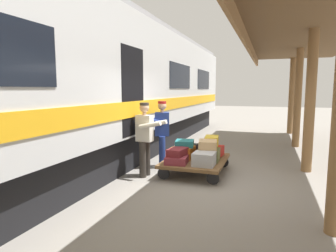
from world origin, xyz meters
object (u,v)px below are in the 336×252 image
at_px(suitcase_teal_softside, 185,143).
at_px(suitcase_tan_vintage, 208,145).
at_px(suitcase_red_plastic, 213,151).
at_px(porter_in_overalls, 161,132).
at_px(train_car, 78,87).
at_px(suitcase_olive_duffel, 209,155).
at_px(suitcase_yellow_case, 212,141).
at_px(suitcase_burgundy_valise, 177,159).
at_px(suitcase_maroon_trunk, 177,152).
at_px(luggage_cart, 196,161).
at_px(suitcase_orange_carryall, 183,152).
at_px(porter_by_door, 145,137).
at_px(suitcase_black_hardshell, 189,149).
at_px(suitcase_gray_aluminum, 204,159).

height_order(suitcase_teal_softside, suitcase_tan_vintage, suitcase_tan_vintage).
distance_m(suitcase_red_plastic, porter_in_overalls, 1.39).
distance_m(train_car, suitcase_olive_duffel, 3.57).
bearing_deg(suitcase_tan_vintage, suitcase_olive_duffel, -172.00).
xyz_separation_m(suitcase_yellow_case, porter_in_overalls, (1.25, 0.26, 0.21)).
distance_m(train_car, suitcase_yellow_case, 3.57).
distance_m(suitcase_burgundy_valise, suitcase_red_plastic, 1.18).
height_order(suitcase_burgundy_valise, suitcase_maroon_trunk, suitcase_maroon_trunk).
xyz_separation_m(suitcase_tan_vintage, porter_in_overalls, (1.26, -0.24, 0.22)).
xyz_separation_m(luggage_cart, suitcase_yellow_case, (-0.28, -0.50, 0.42)).
xyz_separation_m(luggage_cart, suitcase_orange_carryall, (0.31, 0.00, 0.19)).
relative_size(luggage_cart, suitcase_teal_softside, 4.02).
relative_size(suitcase_maroon_trunk, porter_by_door, 0.32).
bearing_deg(suitcase_olive_duffel, suitcase_black_hardshell, -38.85).
bearing_deg(suitcase_yellow_case, suitcase_teal_softside, 38.87).
height_order(suitcase_black_hardshell, suitcase_gray_aluminum, suitcase_gray_aluminum).
xyz_separation_m(luggage_cart, suitcase_tan_vintage, (-0.29, 0.00, 0.41)).
bearing_deg(train_car, suitcase_olive_duffel, -168.80).
bearing_deg(suitcase_burgundy_valise, suitcase_black_hardshell, -90.00).
xyz_separation_m(suitcase_black_hardshell, suitcase_tan_vintage, (-0.60, 0.51, 0.25)).
relative_size(suitcase_tan_vintage, suitcase_maroon_trunk, 1.00).
xyz_separation_m(suitcase_burgundy_valise, suitcase_orange_carryall, (-0.00, -0.50, 0.06)).
relative_size(train_car, suitcase_red_plastic, 43.46).
relative_size(train_car, suitcase_orange_carryall, 40.26).
xyz_separation_m(suitcase_gray_aluminum, suitcase_tan_vintage, (0.02, -0.50, 0.22)).
distance_m(suitcase_orange_carryall, suitcase_maroon_trunk, 0.48).
height_order(luggage_cart, suitcase_teal_softside, suitcase_teal_softside).
distance_m(suitcase_black_hardshell, suitcase_tan_vintage, 0.82).
relative_size(suitcase_yellow_case, porter_in_overalls, 0.28).
xyz_separation_m(suitcase_red_plastic, suitcase_teal_softside, (0.60, 0.47, 0.24)).
bearing_deg(suitcase_gray_aluminum, luggage_cart, -58.17).
distance_m(suitcase_red_plastic, suitcase_gray_aluminum, 1.00).
bearing_deg(suitcase_tan_vintage, porter_in_overalls, -10.89).
distance_m(suitcase_teal_softside, suitcase_maroon_trunk, 0.51).
bearing_deg(suitcase_tan_vintage, suitcase_orange_carryall, -0.31).
relative_size(suitcase_orange_carryall, suitcase_tan_vintage, 0.98).
bearing_deg(suitcase_teal_softside, suitcase_maroon_trunk, 86.93).
height_order(suitcase_orange_carryall, suitcase_olive_duffel, suitcase_orange_carryall).
height_order(suitcase_tan_vintage, porter_by_door, porter_by_door).
distance_m(suitcase_gray_aluminum, suitcase_yellow_case, 1.03).
relative_size(train_car, suitcase_yellow_case, 43.90).
distance_m(suitcase_burgundy_valise, suitcase_gray_aluminum, 0.63).
bearing_deg(luggage_cart, suitcase_teal_softside, -6.85).
xyz_separation_m(suitcase_black_hardshell, suitcase_gray_aluminum, (-0.62, 1.00, 0.02)).
relative_size(suitcase_red_plastic, porter_by_door, 0.29).
height_order(suitcase_burgundy_valise, suitcase_olive_duffel, suitcase_olive_duffel).
relative_size(suitcase_gray_aluminum, suitcase_maroon_trunk, 0.92).
bearing_deg(suitcase_gray_aluminum, suitcase_maroon_trunk, -3.42).
distance_m(luggage_cart, suitcase_burgundy_valise, 0.61).
xyz_separation_m(suitcase_orange_carryall, porter_in_overalls, (0.66, -0.24, 0.44)).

